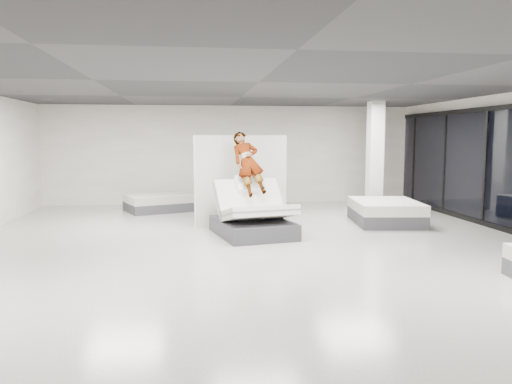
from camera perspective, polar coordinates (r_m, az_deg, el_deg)
room at (r=9.51m, az=0.29°, el=2.82°), size 14.00×14.04×3.20m
hero_bed at (r=11.04m, az=-0.34°, el=-2.99°), size 1.87×2.25×1.32m
person at (r=11.25m, az=-0.90°, el=1.67°), size 0.92×1.68×1.21m
remote at (r=11.01m, az=0.77°, el=0.58°), size 0.08×0.15×0.08m
divider_panel at (r=12.35m, az=-1.62°, el=1.34°), size 2.36×0.86×2.22m
flat_bed_right_far at (r=13.10m, az=14.58°, el=-2.22°), size 1.79×2.25×0.57m
flat_bed_left_far at (r=15.03m, az=-11.04°, el=-1.21°), size 2.19×1.94×0.50m
column at (r=14.88m, az=13.43°, el=3.89°), size 0.40×0.40×3.20m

